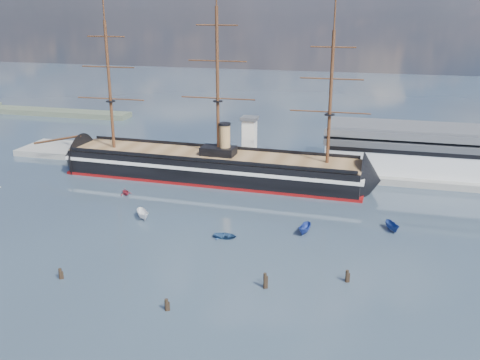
# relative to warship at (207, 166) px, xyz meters

# --- Properties ---
(ground) EXTENTS (600.00, 600.00, 0.00)m
(ground) POSITION_rel_warship_xyz_m (6.98, -20.00, -4.04)
(ground) COLOR #293440
(ground) RESTS_ON ground
(quay) EXTENTS (180.00, 18.00, 2.00)m
(quay) POSITION_rel_warship_xyz_m (16.98, 16.00, -4.04)
(quay) COLOR slate
(quay) RESTS_ON ground
(warehouse) EXTENTS (63.00, 21.00, 11.60)m
(warehouse) POSITION_rel_warship_xyz_m (64.98, 20.00, 3.95)
(warehouse) COLOR #B7BABC
(warehouse) RESTS_ON ground
(quay_tower) EXTENTS (5.00, 5.00, 15.00)m
(quay_tower) POSITION_rel_warship_xyz_m (9.98, 13.00, 5.72)
(quay_tower) COLOR silver
(quay_tower) RESTS_ON ground
(warship) EXTENTS (113.12, 19.03, 53.94)m
(warship) POSITION_rel_warship_xyz_m (0.00, 0.00, 0.00)
(warship) COLOR black
(warship) RESTS_ON ground
(motorboat_a) EXTENTS (7.20, 6.44, 2.84)m
(motorboat_a) POSITION_rel_warship_xyz_m (-5.28, -34.24, -4.04)
(motorboat_a) COLOR white
(motorboat_a) RESTS_ON ground
(motorboat_b) EXTENTS (1.55, 3.44, 1.57)m
(motorboat_b) POSITION_rel_warship_xyz_m (17.40, -39.93, -4.04)
(motorboat_b) COLOR navy
(motorboat_b) RESTS_ON ground
(motorboat_c) EXTENTS (6.83, 3.36, 2.62)m
(motorboat_c) POSITION_rel_warship_xyz_m (34.44, -32.80, -4.04)
(motorboat_c) COLOR navy
(motorboat_c) RESTS_ON ground
(motorboat_d) EXTENTS (5.59, 6.20, 2.15)m
(motorboat_d) POSITION_rel_warship_xyz_m (-17.25, -19.43, -4.04)
(motorboat_d) COLOR maroon
(motorboat_d) RESTS_ON ground
(motorboat_f) EXTENTS (6.67, 4.79, 2.52)m
(motorboat_f) POSITION_rel_warship_xyz_m (53.89, -26.18, -4.04)
(motorboat_f) COLOR navy
(motorboat_f) RESTS_ON ground
(piling_near_left) EXTENTS (0.64, 0.64, 2.89)m
(piling_near_left) POSITION_rel_warship_xyz_m (-7.89, -66.14, -4.04)
(piling_near_left) COLOR black
(piling_near_left) RESTS_ON ground
(piling_near_mid) EXTENTS (0.64, 0.64, 2.90)m
(piling_near_mid) POSITION_rel_warship_xyz_m (16.08, -71.38, -4.04)
(piling_near_mid) COLOR black
(piling_near_mid) RESTS_ON ground
(piling_near_right) EXTENTS (0.64, 0.64, 3.78)m
(piling_near_right) POSITION_rel_warship_xyz_m (30.83, -59.63, -4.04)
(piling_near_right) COLOR black
(piling_near_right) RESTS_ON ground
(piling_far_right) EXTENTS (0.64, 0.64, 3.14)m
(piling_far_right) POSITION_rel_warship_xyz_m (45.39, -53.35, -4.04)
(piling_far_right) COLOR black
(piling_far_right) RESTS_ON ground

